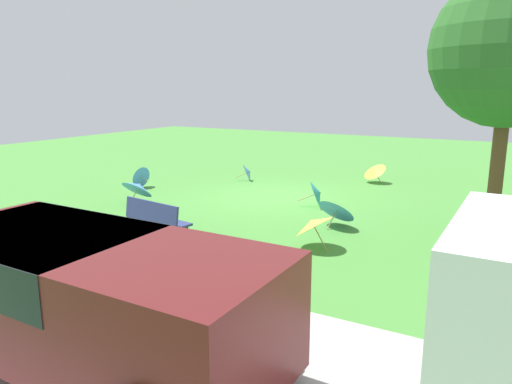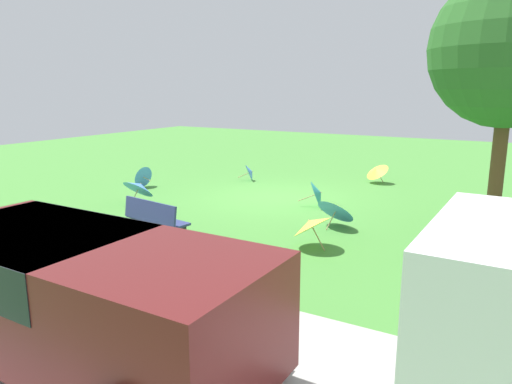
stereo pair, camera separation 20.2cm
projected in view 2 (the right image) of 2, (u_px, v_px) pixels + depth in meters
ground at (276, 198)px, 14.34m from camera, size 40.00×40.00×0.00m
road_strip at (3, 310)px, 7.08m from camera, size 40.00×4.39×0.01m
van_dark at (77, 288)px, 5.66m from camera, size 4.62×2.16×1.53m
park_bench at (155, 220)px, 10.22m from camera, size 1.65×0.72×0.90m
shade_tree at (510, 50)px, 9.41m from camera, size 3.14×3.14×5.55m
parasol_blue_0 at (139, 187)px, 13.57m from camera, size 0.98×0.93×0.82m
parasol_blue_2 at (251, 172)px, 16.94m from camera, size 0.69×0.69×0.61m
parasol_blue_3 at (337, 209)px, 11.24m from camera, size 1.08×1.00×0.80m
parasol_teal_0 at (318, 193)px, 13.17m from camera, size 0.87×0.86×0.76m
parasol_blue_4 at (142, 176)px, 15.80m from camera, size 0.58×0.74×0.71m
parasol_yellow_0 at (377, 171)px, 16.43m from camera, size 1.07×1.05×0.74m
parasol_yellow_1 at (311, 224)px, 9.75m from camera, size 0.87×0.93×0.82m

